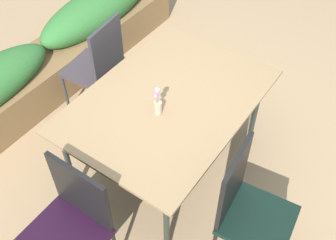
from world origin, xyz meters
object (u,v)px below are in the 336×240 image
Objects in this scene: dining_table at (168,103)px; chair_end_left at (70,224)px; flower_vase at (157,102)px; chair_near_left at (247,207)px; planter_box at (48,60)px; chair_far_side at (98,64)px.

chair_end_left is (-1.10, 0.00, -0.19)m from dining_table.
flower_vase is (-0.16, -0.02, 0.15)m from dining_table.
flower_vase is at bearing -91.59° from chair_end_left.
chair_near_left reaches higher than dining_table.
dining_table is 1.62m from planter_box.
chair_far_side reaches higher than chair_end_left.
chair_far_side is 4.29× the size of flower_vase.
chair_near_left reaches higher than chair_end_left.
chair_far_side reaches higher than flower_vase.
chair_near_left is at bearing -113.44° from chair_far_side.
dining_table is at bearing -118.80° from chair_near_left.
dining_table is 1.55× the size of chair_far_side.
chair_near_left is at bearing -140.64° from chair_end_left.
flower_vase is at bearing -100.86° from planter_box.
chair_near_left is (-0.37, -0.88, -0.14)m from dining_table.
flower_vase is (0.21, 0.86, 0.29)m from chair_near_left.
flower_vase is (-0.34, -0.90, 0.30)m from chair_far_side.
chair_near_left is at bearing -103.67° from flower_vase.
planter_box is at bearing -108.05° from chair_near_left.
chair_far_side is (0.55, 1.76, -0.01)m from chair_near_left.
dining_table is 0.96m from chair_near_left.
chair_far_side is at bearing 69.55° from flower_vase.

